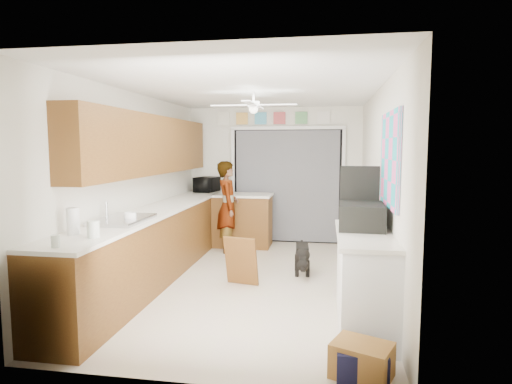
{
  "coord_description": "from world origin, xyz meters",
  "views": [
    {
      "loc": [
        0.95,
        -5.43,
        1.77
      ],
      "look_at": [
        0.0,
        0.4,
        1.15
      ],
      "focal_mm": 30.0,
      "sensor_mm": 36.0,
      "label": 1
    }
  ],
  "objects_px": {
    "suitcase": "(361,216)",
    "cardboard_box": "(362,360)",
    "paper_towel_roll": "(73,221)",
    "man": "(228,207)",
    "dog": "(302,258)",
    "cup": "(130,217)",
    "microwave": "(207,185)",
    "navy_crate": "(362,363)"
  },
  "relations": [
    {
      "from": "suitcase",
      "to": "cardboard_box",
      "type": "xyz_separation_m",
      "value": [
        -0.07,
        -1.24,
        -0.93
      ]
    },
    {
      "from": "paper_towel_roll",
      "to": "man",
      "type": "bearing_deg",
      "value": 77.14
    },
    {
      "from": "man",
      "to": "dog",
      "type": "height_order",
      "value": "man"
    },
    {
      "from": "cardboard_box",
      "to": "man",
      "type": "distance_m",
      "value": 4.26
    },
    {
      "from": "cup",
      "to": "suitcase",
      "type": "bearing_deg",
      "value": 0.75
    },
    {
      "from": "dog",
      "to": "cup",
      "type": "bearing_deg",
      "value": -146.53
    },
    {
      "from": "man",
      "to": "microwave",
      "type": "bearing_deg",
      "value": 24.07
    },
    {
      "from": "cup",
      "to": "man",
      "type": "height_order",
      "value": "man"
    },
    {
      "from": "cup",
      "to": "cardboard_box",
      "type": "xyz_separation_m",
      "value": [
        2.45,
        -1.2,
        -0.86
      ]
    },
    {
      "from": "suitcase",
      "to": "man",
      "type": "height_order",
      "value": "man"
    },
    {
      "from": "paper_towel_roll",
      "to": "cup",
      "type": "bearing_deg",
      "value": 73.49
    },
    {
      "from": "microwave",
      "to": "navy_crate",
      "type": "distance_m",
      "value": 5.18
    },
    {
      "from": "microwave",
      "to": "navy_crate",
      "type": "bearing_deg",
      "value": -139.75
    },
    {
      "from": "cardboard_box",
      "to": "suitcase",
      "type": "bearing_deg",
      "value": 86.76
    },
    {
      "from": "paper_towel_roll",
      "to": "navy_crate",
      "type": "relative_size",
      "value": 0.68
    },
    {
      "from": "navy_crate",
      "to": "dog",
      "type": "bearing_deg",
      "value": 102.8
    },
    {
      "from": "cardboard_box",
      "to": "navy_crate",
      "type": "distance_m",
      "value": 0.02
    },
    {
      "from": "man",
      "to": "dog",
      "type": "relative_size",
      "value": 2.62
    },
    {
      "from": "dog",
      "to": "microwave",
      "type": "bearing_deg",
      "value": 131.55
    },
    {
      "from": "cup",
      "to": "man",
      "type": "relative_size",
      "value": 0.09
    },
    {
      "from": "microwave",
      "to": "paper_towel_roll",
      "type": "distance_m",
      "value": 4.0
    },
    {
      "from": "navy_crate",
      "to": "microwave",
      "type": "bearing_deg",
      "value": 119.12
    },
    {
      "from": "cup",
      "to": "dog",
      "type": "xyz_separation_m",
      "value": [
        1.85,
        1.45,
        -0.76
      ]
    },
    {
      "from": "suitcase",
      "to": "navy_crate",
      "type": "xyz_separation_m",
      "value": [
        -0.07,
        -1.24,
        -0.95
      ]
    },
    {
      "from": "navy_crate",
      "to": "cup",
      "type": "bearing_deg",
      "value": 153.87
    },
    {
      "from": "navy_crate",
      "to": "dog",
      "type": "relative_size",
      "value": 0.65
    },
    {
      "from": "navy_crate",
      "to": "man",
      "type": "height_order",
      "value": "man"
    },
    {
      "from": "suitcase",
      "to": "microwave",
      "type": "bearing_deg",
      "value": 130.45
    },
    {
      "from": "microwave",
      "to": "cardboard_box",
      "type": "height_order",
      "value": "microwave"
    },
    {
      "from": "cup",
      "to": "navy_crate",
      "type": "bearing_deg",
      "value": -26.13
    },
    {
      "from": "paper_towel_roll",
      "to": "dog",
      "type": "distance_m",
      "value": 3.13
    },
    {
      "from": "paper_towel_roll",
      "to": "suitcase",
      "type": "distance_m",
      "value": 2.85
    },
    {
      "from": "cup",
      "to": "paper_towel_roll",
      "type": "height_order",
      "value": "paper_towel_roll"
    },
    {
      "from": "cup",
      "to": "suitcase",
      "type": "xyz_separation_m",
      "value": [
        2.52,
        0.03,
        0.07
      ]
    },
    {
      "from": "cardboard_box",
      "to": "cup",
      "type": "bearing_deg",
      "value": 153.87
    },
    {
      "from": "suitcase",
      "to": "navy_crate",
      "type": "relative_size",
      "value": 1.57
    },
    {
      "from": "microwave",
      "to": "navy_crate",
      "type": "relative_size",
      "value": 1.29
    },
    {
      "from": "microwave",
      "to": "navy_crate",
      "type": "height_order",
      "value": "microwave"
    },
    {
      "from": "paper_towel_roll",
      "to": "navy_crate",
      "type": "bearing_deg",
      "value": -9.72
    },
    {
      "from": "cup",
      "to": "man",
      "type": "xyz_separation_m",
      "value": [
        0.53,
        2.55,
        -0.22
      ]
    },
    {
      "from": "cup",
      "to": "paper_towel_roll",
      "type": "distance_m",
      "value": 0.78
    },
    {
      "from": "cardboard_box",
      "to": "navy_crate",
      "type": "height_order",
      "value": "cardboard_box"
    }
  ]
}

